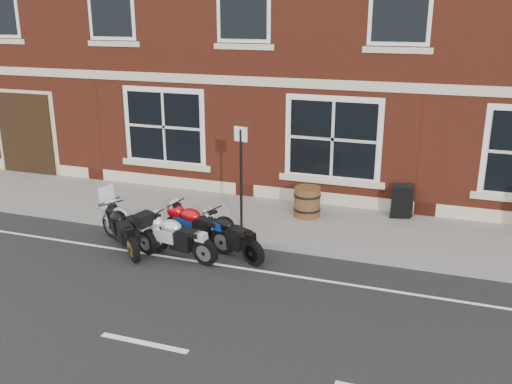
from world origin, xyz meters
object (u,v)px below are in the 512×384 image
(moto_touring_silver, at_px, (127,223))
(moto_naked_black, at_px, (232,234))
(moto_sport_red, at_px, (198,225))
(moto_sport_black, at_px, (124,228))
(barrel_planter, at_px, (307,202))
(parking_sign, at_px, (241,170))
(a_board_sign, at_px, (402,202))
(moto_sport_silver, at_px, (179,236))

(moto_touring_silver, relative_size, moto_naked_black, 1.05)
(moto_sport_red, distance_m, moto_sport_black, 1.68)
(moto_touring_silver, height_order, barrel_planter, moto_touring_silver)
(moto_sport_black, relative_size, parking_sign, 0.63)
(moto_sport_black, distance_m, a_board_sign, 6.96)
(moto_sport_black, height_order, moto_naked_black, moto_sport_black)
(parking_sign, bearing_deg, moto_sport_black, -126.15)
(moto_sport_black, bearing_deg, moto_touring_silver, 56.73)
(moto_sport_black, relative_size, barrel_planter, 2.01)
(a_board_sign, bearing_deg, moto_sport_black, -160.10)
(moto_touring_silver, xyz_separation_m, moto_naked_black, (2.50, 0.24, -0.03))
(moto_sport_black, height_order, a_board_sign, a_board_sign)
(moto_sport_red, xyz_separation_m, parking_sign, (0.61, 1.21, 1.04))
(moto_sport_silver, bearing_deg, moto_sport_black, 102.03)
(moto_sport_black, xyz_separation_m, moto_sport_silver, (1.39, 0.00, -0.01))
(moto_touring_silver, relative_size, parking_sign, 0.75)
(moto_sport_red, relative_size, barrel_planter, 2.55)
(moto_touring_silver, bearing_deg, moto_naked_black, -59.92)
(moto_sport_red, height_order, barrel_planter, moto_sport_red)
(moto_sport_black, bearing_deg, moto_naked_black, -36.07)
(moto_naked_black, bearing_deg, barrel_planter, 6.58)
(moto_sport_black, relative_size, a_board_sign, 1.78)
(moto_sport_silver, bearing_deg, a_board_sign, -37.04)
(parking_sign, bearing_deg, moto_sport_silver, -99.40)
(moto_naked_black, height_order, barrel_planter, barrel_planter)
(moto_touring_silver, bearing_deg, moto_sport_black, -140.79)
(moto_touring_silver, xyz_separation_m, moto_sport_black, (0.07, -0.27, -0.02))
(parking_sign, bearing_deg, moto_sport_red, -105.21)
(moto_touring_silver, bearing_deg, parking_sign, -28.27)
(moto_sport_red, relative_size, a_board_sign, 2.26)
(moto_sport_red, xyz_separation_m, a_board_sign, (4.29, 3.12, 0.04))
(moto_sport_silver, relative_size, a_board_sign, 2.22)
(a_board_sign, bearing_deg, moto_sport_red, -157.58)
(moto_sport_black, height_order, moto_sport_silver, moto_sport_black)
(moto_touring_silver, bearing_deg, barrel_planter, -25.95)
(moto_sport_silver, bearing_deg, moto_naked_black, -52.23)
(moto_sport_red, xyz_separation_m, moto_sport_silver, (-0.13, -0.72, -0.02))
(a_board_sign, distance_m, parking_sign, 4.27)
(moto_sport_red, relative_size, parking_sign, 0.79)
(moto_sport_red, distance_m, parking_sign, 1.71)
(barrel_planter, xyz_separation_m, parking_sign, (-1.34, -1.25, 1.06))
(moto_sport_black, xyz_separation_m, a_board_sign, (5.80, 3.85, 0.04))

